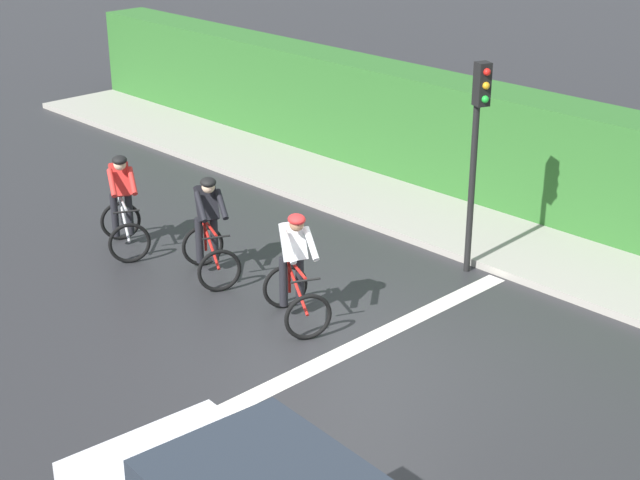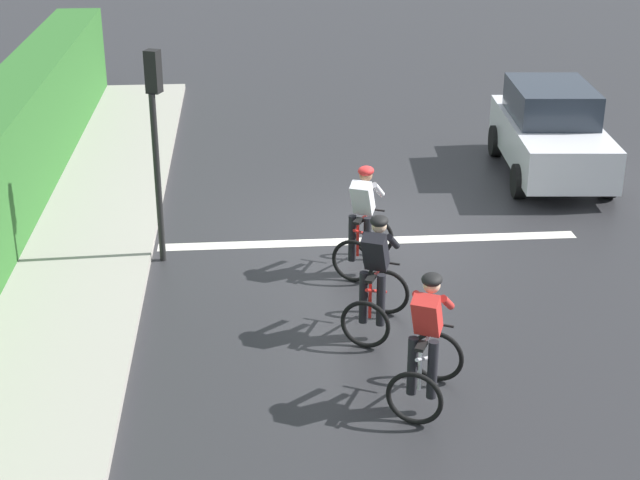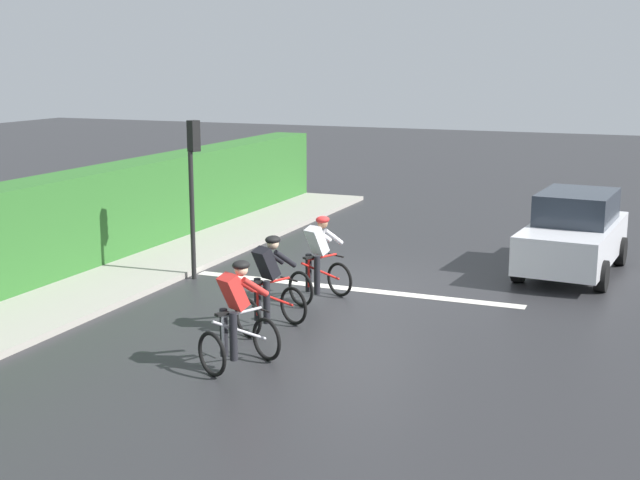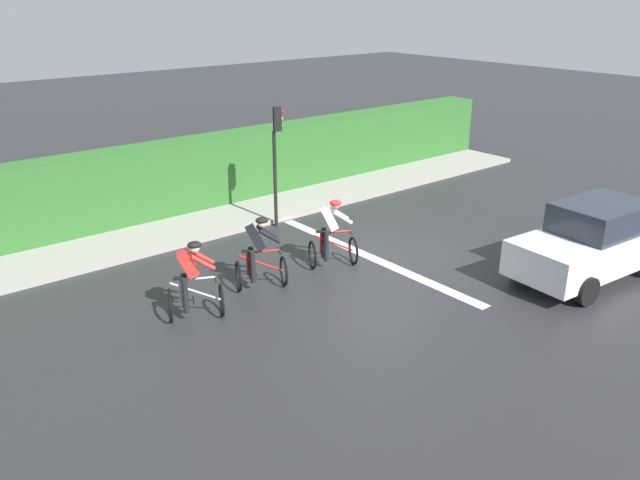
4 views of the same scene
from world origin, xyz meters
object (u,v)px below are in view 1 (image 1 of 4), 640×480
object	(u,v)px
cyclist_lead	(122,205)
cyclist_second	(209,229)
traffic_light_near_crossing	(477,136)
cyclist_mid	(295,270)

from	to	relation	value
cyclist_lead	cyclist_second	size ratio (longest dim) A/B	1.00
cyclist_lead	cyclist_second	distance (m)	1.86
cyclist_second	traffic_light_near_crossing	world-z (taller)	traffic_light_near_crossing
cyclist_mid	traffic_light_near_crossing	xyz separation A→B (m)	(3.10, -0.66, 1.43)
cyclist_second	cyclist_mid	size ratio (longest dim) A/B	1.00
cyclist_second	traffic_light_near_crossing	size ratio (longest dim) A/B	0.50
cyclist_lead	traffic_light_near_crossing	bearing A→B (deg)	-53.18
cyclist_mid	traffic_light_near_crossing	distance (m)	3.48
cyclist_mid	traffic_light_near_crossing	size ratio (longest dim) A/B	0.50
cyclist_second	traffic_light_near_crossing	distance (m)	4.28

